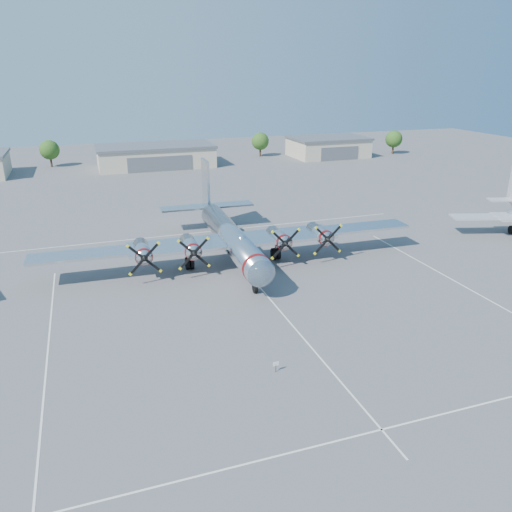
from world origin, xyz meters
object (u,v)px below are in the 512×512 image
object	(u,v)px
tree_far_east	(394,139)
main_bomber_b29	(230,258)
tree_east	(260,141)
info_placard	(276,365)
hangar_center	(156,156)
tree_west	(49,150)
hangar_east	(328,147)

from	to	relation	value
tree_far_east	main_bomber_b29	distance (m)	96.00
tree_east	info_placard	distance (m)	106.92
main_bomber_b29	info_placard	bearing A→B (deg)	-96.35
tree_east	hangar_center	bearing A→B (deg)	-168.62
tree_west	tree_east	distance (m)	55.04
tree_far_east	main_bomber_b29	xyz separation A→B (m)	(-68.65, -66.97, -4.22)
tree_far_east	hangar_east	bearing A→B (deg)	174.39
tree_east	main_bomber_b29	xyz separation A→B (m)	(-30.65, -74.97, -4.22)
hangar_center	tree_far_east	xyz separation A→B (m)	(68.00, -1.96, 1.51)
tree_west	info_placard	size ratio (longest dim) A/B	7.05
tree_east	main_bomber_b29	bearing A→B (deg)	-112.23
info_placard	hangar_east	bearing A→B (deg)	59.86
hangar_east	tree_far_east	bearing A→B (deg)	-5.61
hangar_east	tree_far_east	world-z (taller)	tree_far_east
tree_west	tree_far_east	world-z (taller)	same
hangar_center	main_bomber_b29	distance (m)	68.99
tree_west	tree_east	bearing A→B (deg)	-2.08
tree_east	info_placard	world-z (taller)	tree_east
tree_far_east	info_placard	distance (m)	118.02
tree_west	main_bomber_b29	xyz separation A→B (m)	(24.35, -76.97, -4.22)
info_placard	tree_east	bearing A→B (deg)	69.93
tree_east	tree_far_east	xyz separation A→B (m)	(38.00, -8.00, 0.00)
main_bomber_b29	info_placard	distance (m)	26.48
hangar_center	main_bomber_b29	world-z (taller)	hangar_center
hangar_east	hangar_center	bearing A→B (deg)	-180.00
tree_east	info_placard	size ratio (longest dim) A/B	7.05
hangar_center	tree_west	distance (m)	26.30
tree_west	info_placard	xyz separation A→B (m)	(20.66, -103.19, -3.56)
hangar_center	tree_east	distance (m)	30.64
tree_west	tree_far_east	bearing A→B (deg)	-6.14
hangar_east	main_bomber_b29	xyz separation A→B (m)	(-48.65, -68.94, -2.71)
hangar_east	info_placard	distance (m)	108.62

